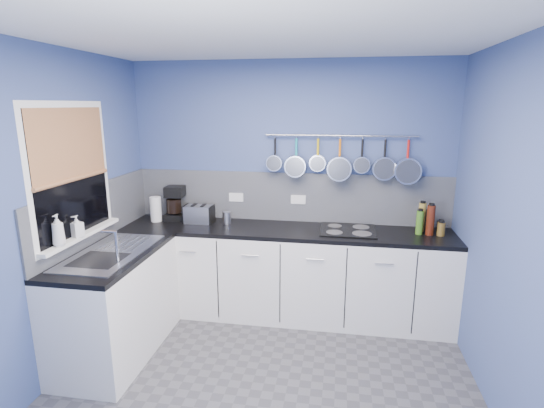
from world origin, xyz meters
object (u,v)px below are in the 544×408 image
(soap_bottle_b, at_px, (77,226))
(coffee_maker, at_px, (175,203))
(soap_bottle_a, at_px, (58,230))
(canister, at_px, (227,218))
(toaster, at_px, (199,214))
(hob, at_px, (348,230))
(paper_towel, at_px, (156,209))

(soap_bottle_b, relative_size, coffee_maker, 0.49)
(soap_bottle_a, bearing_deg, coffee_maker, 75.04)
(soap_bottle_a, bearing_deg, canister, 53.80)
(soap_bottle_a, xyz_separation_m, toaster, (0.64, 1.26, -0.18))
(hob, bearing_deg, paper_towel, 179.49)
(coffee_maker, relative_size, hob, 0.67)
(canister, xyz_separation_m, hob, (1.21, -0.05, -0.06))
(soap_bottle_a, distance_m, canister, 1.59)
(soap_bottle_a, xyz_separation_m, canister, (0.93, 1.27, -0.21))
(soap_bottle_b, relative_size, canister, 1.39)
(toaster, distance_m, hob, 1.50)
(soap_bottle_b, bearing_deg, soap_bottle_a, -90.00)
(soap_bottle_b, xyz_separation_m, paper_towel, (0.19, 1.02, -0.11))
(paper_towel, height_order, coffee_maker, coffee_maker)
(soap_bottle_b, bearing_deg, canister, 48.43)
(coffee_maker, height_order, canister, coffee_maker)
(coffee_maker, relative_size, toaster, 1.25)
(toaster, bearing_deg, hob, -2.94)
(canister, height_order, hob, canister)
(canister, bearing_deg, soap_bottle_b, -131.57)
(hob, bearing_deg, canister, 177.62)
(soap_bottle_a, distance_m, soap_bottle_b, 0.22)
(canister, bearing_deg, hob, -2.38)
(paper_towel, height_order, hob, paper_towel)
(paper_towel, relative_size, hob, 0.49)
(soap_bottle_b, bearing_deg, coffee_maker, 72.23)
(soap_bottle_a, relative_size, hob, 0.46)
(soap_bottle_b, relative_size, hob, 0.33)
(paper_towel, xyz_separation_m, hob, (1.95, -0.02, -0.12))
(soap_bottle_a, height_order, canister, soap_bottle_a)
(soap_bottle_b, height_order, canister, soap_bottle_b)
(coffee_maker, distance_m, canister, 0.59)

